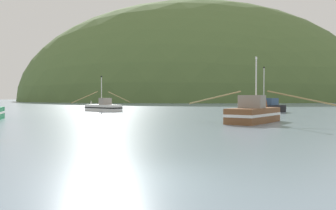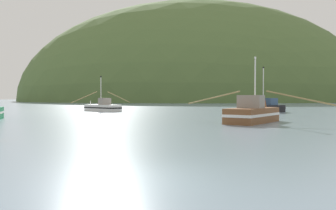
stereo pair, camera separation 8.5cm
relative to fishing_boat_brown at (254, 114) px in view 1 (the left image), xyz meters
name	(u,v)px [view 1 (the left image)]	position (x,y,z in m)	size (l,w,h in m)	color
ground_plane	(142,179)	(-7.92, -19.66, -0.77)	(600.00, 600.00, 0.00)	slate
hill_far_left	(152,101)	(-15.82, 149.04, -0.77)	(107.95, 86.36, 68.87)	#516B38
hill_mid_right	(193,101)	(6.71, 164.04, -0.77)	(189.51, 151.61, 107.04)	#516B38
fishing_boat_brown	(254,114)	(0.00, 0.00, 0.00)	(10.43, 7.58, 5.61)	brown
fishing_boat_white	(104,107)	(-16.98, 22.34, -0.12)	(7.39, 7.89, 5.36)	white
fishing_boat_black	(266,108)	(6.51, 18.91, -0.08)	(6.99, 6.65, 6.38)	black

